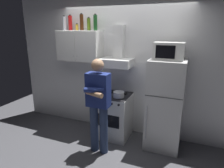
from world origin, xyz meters
TOP-DOWN VIEW (x-y plane):
  - ground_plane at (0.00, 0.00)m, footprint 7.00×7.00m
  - back_wall_tiled at (0.00, 0.60)m, footprint 4.80×0.10m
  - upper_cabinet at (-0.85, 0.37)m, footprint 0.90×0.37m
  - stove_oven at (-0.05, 0.25)m, footprint 0.60×0.62m
  - range_hood at (-0.05, 0.38)m, footprint 0.60×0.44m
  - refrigerator at (0.90, 0.25)m, footprint 0.60×0.62m
  - microwave at (0.90, 0.27)m, footprint 0.48×0.37m
  - person_standing at (-0.10, -0.36)m, footprint 0.38×0.33m
  - cooking_pot at (0.08, 0.13)m, footprint 0.30×0.20m
  - bottle_spice_jar at (-0.91, 0.40)m, footprint 0.06×0.06m
  - bottle_soda_red at (-1.07, 0.42)m, footprint 0.08×0.08m
  - bottle_vodka_clear at (-1.18, 0.37)m, footprint 0.07×0.07m
  - bottle_wine_green at (-0.49, 0.38)m, footprint 0.07×0.07m
  - bottle_olive_oil at (-0.65, 0.40)m, footprint 0.07×0.07m
  - bottle_rum_dark at (-0.78, 0.36)m, footprint 0.07×0.07m

SIDE VIEW (x-z plane):
  - ground_plane at x=0.00m, z-range 0.00..0.00m
  - stove_oven at x=-0.05m, z-range 0.00..0.87m
  - refrigerator at x=0.90m, z-range 0.00..1.60m
  - person_standing at x=-0.10m, z-range 0.08..1.72m
  - cooking_pot at x=0.08m, z-range 0.87..0.98m
  - back_wall_tiled at x=0.00m, z-range 0.00..2.70m
  - range_hood at x=-0.05m, z-range 1.22..1.97m
  - microwave at x=0.90m, z-range 1.60..1.88m
  - upper_cabinet at x=-0.85m, z-range 1.45..2.05m
  - bottle_spice_jar at x=-0.91m, z-range 2.04..2.18m
  - bottle_olive_oil at x=-0.65m, z-range 2.04..2.29m
  - bottle_vodka_clear at x=-1.18m, z-range 2.04..2.33m
  - bottle_soda_red at x=-1.07m, z-range 2.04..2.34m
  - bottle_wine_green at x=-0.49m, z-range 2.04..2.34m
  - bottle_rum_dark at x=-0.78m, z-range 2.04..2.36m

